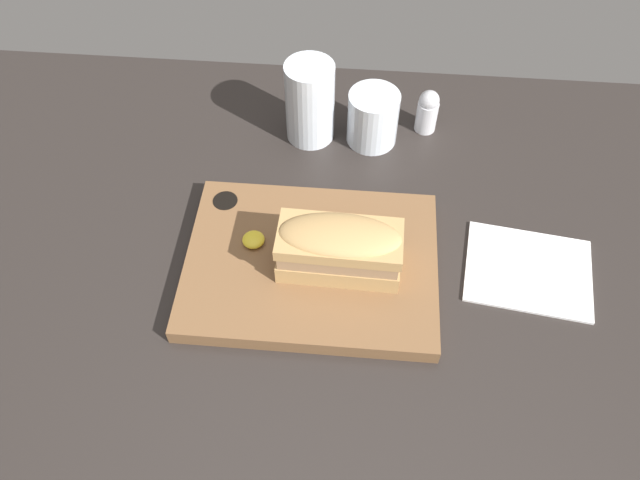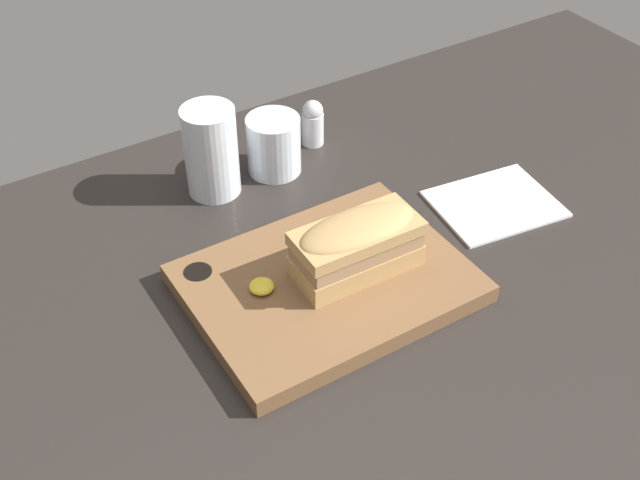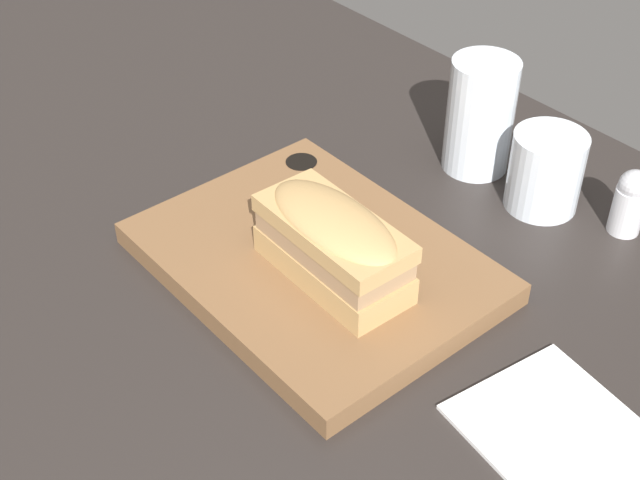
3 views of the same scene
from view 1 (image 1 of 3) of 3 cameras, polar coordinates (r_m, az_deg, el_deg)
The scene contains 8 objects.
dining_table at distance 76.89cm, azimuth -0.76°, elevation -6.26°, with size 156.82×91.21×2.00cm.
serving_board at distance 77.94cm, azimuth -0.86°, elevation -2.17°, with size 31.11×23.51×2.29cm.
sandwich at distance 73.30cm, azimuth 1.79°, elevation -0.62°, with size 14.79×7.05×7.20cm.
mustard_dollop at distance 78.48cm, azimuth -6.10°, elevation 0.03°, with size 2.83×2.83×1.13cm.
water_glass at distance 91.29cm, azimuth -0.92°, elevation 12.10°, with size 7.05×7.05×12.35cm.
wine_glass at distance 92.00cm, azimuth 4.84°, elevation 10.88°, with size 7.37×7.37×8.12cm.
napkin at distance 82.74cm, azimuth 18.51°, elevation -2.64°, with size 17.02×14.37×0.40cm.
salt_shaker at distance 94.78cm, azimuth 9.80°, elevation 11.58°, with size 3.15×3.15×6.90cm.
Camera 1 is at (4.32, -39.15, 67.04)cm, focal length 35.00 mm.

